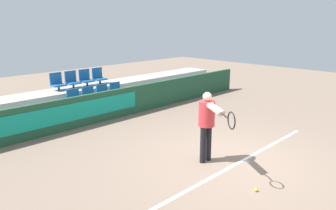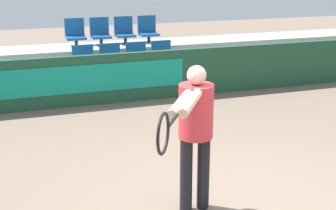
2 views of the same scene
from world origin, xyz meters
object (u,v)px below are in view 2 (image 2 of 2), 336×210
Objects in this scene: stadium_chair_0 at (84,62)px; stadium_chair_4 at (75,34)px; stadium_chair_3 at (162,56)px; stadium_chair_7 at (148,30)px; stadium_chair_2 at (137,58)px; tennis_player at (194,124)px; stadium_chair_5 at (100,32)px; stadium_chair_1 at (111,60)px; stadium_chair_6 at (124,31)px.

stadium_chair_0 is 1.12m from stadium_chair_4.
stadium_chair_4 is (-1.60, 1.05, 0.40)m from stadium_chair_3.
stadium_chair_4 is 1.00× the size of stadium_chair_7.
stadium_chair_2 is 1.00× the size of stadium_chair_3.
tennis_player is at bearing -85.85° from stadium_chair_0.
stadium_chair_2 is 1.24m from stadium_chair_5.
stadium_chair_0 is 0.53m from stadium_chair_1.
stadium_chair_4 reaches higher than stadium_chair_0.
stadium_chair_5 is at bearing 180.00° from stadium_chair_6.
stadium_chair_2 is at bearing -90.00° from stadium_chair_6.
stadium_chair_4 reaches higher than stadium_chair_3.
stadium_chair_1 is at bearing -117.03° from stadium_chair_6.
stadium_chair_7 reaches higher than stadium_chair_0.
stadium_chair_2 is at bearing 0.00° from stadium_chair_0.
stadium_chair_5 is (0.53, 1.05, 0.40)m from stadium_chair_0.
stadium_chair_1 is at bearing 180.00° from stadium_chair_3.
stadium_chair_5 is 0.37× the size of tennis_player.
stadium_chair_0 is 1.00× the size of stadium_chair_1.
stadium_chair_0 is at bearing -135.58° from stadium_chair_6.
stadium_chair_7 is (0.53, 1.05, 0.40)m from stadium_chair_2.
stadium_chair_6 is 1.00× the size of stadium_chair_7.
stadium_chair_2 is at bearing 0.00° from stadium_chair_1.
stadium_chair_6 is (-0.53, 1.05, 0.40)m from stadium_chair_3.
stadium_chair_7 is (1.07, 1.05, 0.40)m from stadium_chair_1.
stadium_chair_2 is (1.07, 0.00, 0.00)m from stadium_chair_0.
stadium_chair_4 is 5.97m from tennis_player.
tennis_player reaches higher than stadium_chair_6.
stadium_chair_0 is at bearing -117.03° from stadium_chair_5.
stadium_chair_2 and stadium_chair_3 have the same top height.
stadium_chair_4 is 1.07m from stadium_chair_6.
stadium_chair_1 is 4.92m from tennis_player.
stadium_chair_3 is 1.00× the size of stadium_chair_6.
stadium_chair_4 is 0.37× the size of tennis_player.
stadium_chair_2 is 1.00× the size of stadium_chair_6.
stadium_chair_1 is 1.24m from stadium_chair_6.
stadium_chair_4 is 1.60m from stadium_chair_7.
stadium_chair_0 and stadium_chair_2 have the same top height.
stadium_chair_4 is (-1.07, 1.05, 0.40)m from stadium_chair_2.
stadium_chair_4 is (0.00, 1.05, 0.40)m from stadium_chair_0.
tennis_player is at bearing -91.71° from stadium_chair_5.
stadium_chair_1 is 1.00× the size of stadium_chair_3.
stadium_chair_1 is at bearing -135.58° from stadium_chair_7.
stadium_chair_2 is 1.55m from stadium_chair_4.
stadium_chair_7 is at bearing 62.97° from stadium_chair_2.
tennis_player is (-1.25, -4.91, 0.33)m from stadium_chair_3.
stadium_chair_3 is (1.60, 0.00, 0.00)m from stadium_chair_0.
stadium_chair_5 is at bearing 90.00° from stadium_chair_1.
stadium_chair_4 and stadium_chair_5 have the same top height.
stadium_chair_3 is at bearing -62.97° from stadium_chair_6.
stadium_chair_3 is 5.08m from tennis_player.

